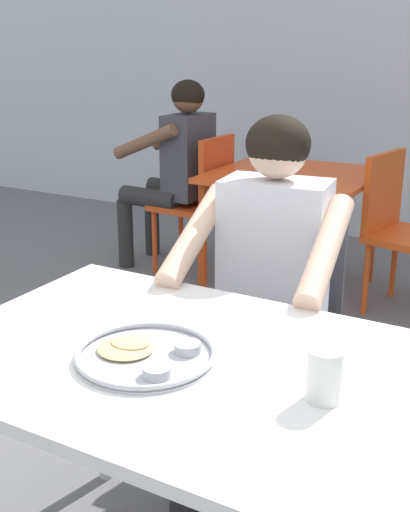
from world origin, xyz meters
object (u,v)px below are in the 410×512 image
at_px(chair_foreground, 283,315).
at_px(patron_background, 176,159).
at_px(drinking_cup, 325,373).
at_px(table_foreground, 183,385).
at_px(chair_red_left, 201,197).
at_px(table_background_red, 293,187).
at_px(thali_tray, 146,354).
at_px(chair_red_right, 400,223).
at_px(diner_foreground, 265,273).

relative_size(chair_foreground, patron_background, 0.69).
bearing_deg(patron_background, drinking_cup, -52.67).
height_order(table_foreground, chair_red_left, chair_red_left).
bearing_deg(table_background_red, table_foreground, -74.50).
height_order(drinking_cup, patron_background, patron_background).
distance_m(table_foreground, table_background_red, 2.38).
xyz_separation_m(thali_tray, chair_red_right, (0.04, 2.35, -0.26)).
bearing_deg(diner_foreground, chair_red_left, 125.38).
xyz_separation_m(drinking_cup, chair_red_left, (-1.58, 2.30, -0.30)).
bearing_deg(thali_tray, table_foreground, 42.12).
xyz_separation_m(drinking_cup, table_background_red, (-0.98, 2.32, -0.18)).
height_order(diner_foreground, table_background_red, diner_foreground).
distance_m(diner_foreground, chair_red_left, 2.00).
relative_size(diner_foreground, patron_background, 1.00).
bearing_deg(chair_red_left, patron_background, 174.34).
xyz_separation_m(diner_foreground, patron_background, (-1.34, 1.64, -0.00)).
relative_size(table_foreground, table_background_red, 1.30).
height_order(thali_tray, table_background_red, thali_tray).
bearing_deg(chair_foreground, drinking_cup, -63.53).
bearing_deg(chair_red_right, drinking_cup, -81.16).
relative_size(diner_foreground, table_background_red, 1.36).
relative_size(chair_red_left, patron_background, 0.73).
xyz_separation_m(chair_foreground, patron_background, (-1.32, 1.43, 0.23)).
bearing_deg(drinking_cup, thali_tray, -176.09).
bearing_deg(table_background_red, diner_foreground, -71.38).
height_order(table_foreground, chair_red_right, chair_red_right).
bearing_deg(table_foreground, table_background_red, 105.50).
xyz_separation_m(drinking_cup, chair_foreground, (-0.44, 0.89, -0.31)).
bearing_deg(table_foreground, chair_red_right, 90.45).
xyz_separation_m(table_foreground, thali_tray, (-0.06, -0.06, 0.09)).
bearing_deg(drinking_cup, chair_red_left, 124.46).
xyz_separation_m(thali_tray, patron_background, (-1.36, 2.35, -0.04)).
relative_size(table_foreground, chair_foreground, 1.38).
distance_m(diner_foreground, chair_red_right, 1.66).
bearing_deg(thali_tray, chair_red_right, 88.95).
xyz_separation_m(table_foreground, chair_red_left, (-1.24, 2.27, -0.16)).
relative_size(diner_foreground, chair_red_right, 1.40).
distance_m(table_background_red, patron_background, 0.80).
bearing_deg(thali_tray, patron_background, 120.18).
bearing_deg(drinking_cup, chair_foreground, 116.47).
bearing_deg(chair_red_right, table_background_red, -179.60).
bearing_deg(diner_foreground, table_foreground, -82.79).
bearing_deg(drinking_cup, diner_foreground, 122.15).
bearing_deg(table_foreground, thali_tray, -137.88).
xyz_separation_m(drinking_cup, diner_foreground, (-0.42, 0.68, -0.08)).
relative_size(table_foreground, diner_foreground, 0.95).
xyz_separation_m(table_foreground, chair_foreground, (-0.10, 0.86, -0.18)).
distance_m(thali_tray, chair_red_left, 2.62).
bearing_deg(chair_foreground, table_foreground, -83.31).
bearing_deg(table_foreground, chair_red_left, 118.53).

